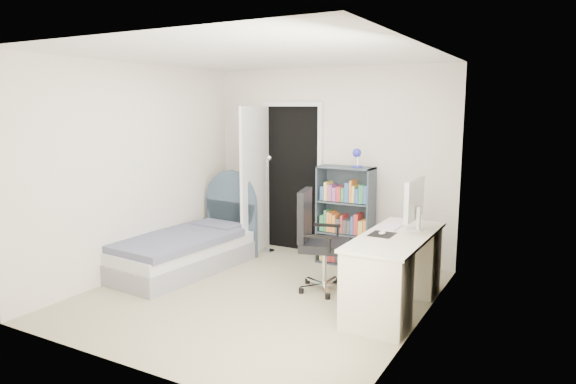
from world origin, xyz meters
The scene contains 8 objects.
room_shell centered at (0.00, 0.00, 1.25)m, with size 3.50×3.70×2.60m.
door centered at (-0.78, 1.51, 1.03)m, with size 0.92×0.83×2.06m.
bed centered at (-1.24, 0.33, 0.26)m, with size 1.02×1.93×1.15m.
nightstand centered at (-1.21, 1.51, 0.41)m, with size 0.42×0.42×0.62m.
floor_lamp centered at (-0.76, 1.46, 0.55)m, with size 0.19×0.19×1.36m.
bookcase centered at (0.39, 1.48, 0.57)m, with size 0.70×0.30×1.49m.
desk centered at (1.39, 0.34, 0.42)m, with size 0.62×1.56×1.28m.
office_chair centered at (0.47, 0.45, 0.61)m, with size 0.61×0.63×1.11m.
Camera 1 is at (2.82, -4.44, 1.99)m, focal length 32.00 mm.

